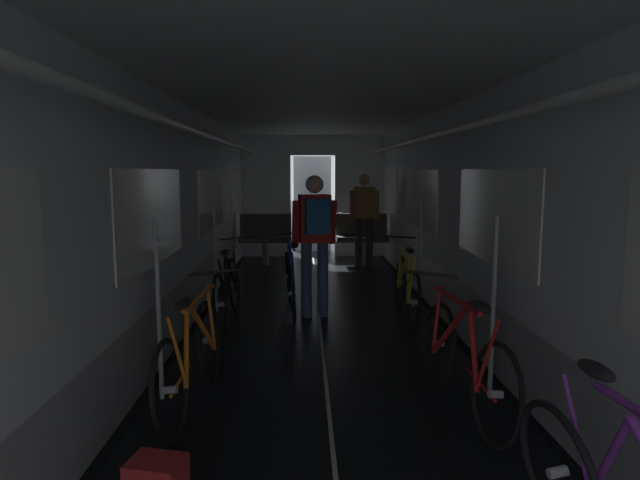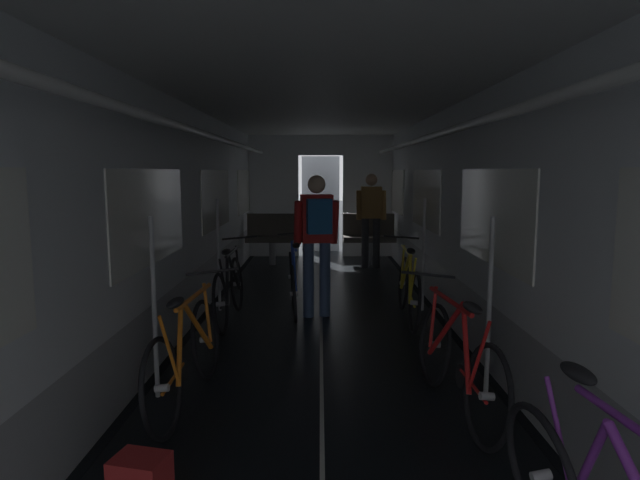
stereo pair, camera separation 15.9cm
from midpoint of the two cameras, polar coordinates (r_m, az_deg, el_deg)
train_car_shell at (r=5.46m, az=0.85°, el=6.95°), size 3.14×12.34×2.57m
bench_seat_far_left at (r=10.04m, az=-4.76°, el=0.63°), size 0.98×0.51×0.95m
bench_seat_far_right at (r=10.06m, az=5.52°, el=0.63°), size 0.98×0.51×0.95m
bicycle_orange at (r=4.17m, az=-13.02°, el=-11.81°), size 0.44×1.69×0.95m
bicycle_yellow at (r=6.35m, az=9.96°, el=-5.06°), size 0.44×1.69×0.95m
bicycle_black at (r=6.28m, az=-9.01°, el=-5.18°), size 0.44×1.69×0.95m
bicycle_red at (r=4.08m, az=15.34°, el=-12.27°), size 0.50×1.69×0.95m
person_cyclist_aisle at (r=6.30m, az=0.27°, el=0.79°), size 0.56×0.43×1.69m
bicycle_blue_in_aisle at (r=6.68m, az=-2.33°, el=-4.35°), size 0.44×1.69×0.94m
person_standing_near_bench at (r=9.64m, az=5.79°, el=2.78°), size 0.53×0.23×1.69m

